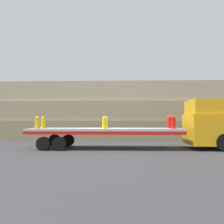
% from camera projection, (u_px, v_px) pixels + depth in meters
% --- Properties ---
extents(ground_plane, '(120.00, 120.00, 0.00)m').
position_uv_depth(ground_plane, '(105.00, 148.00, 13.99)').
color(ground_plane, '#38383A').
extents(rock_cliff, '(60.00, 3.30, 5.38)m').
position_uv_depth(rock_cliff, '(110.00, 111.00, 20.90)').
color(rock_cliff, gray).
rests_on(rock_cliff, ground_plane).
extents(truck_cab, '(2.63, 2.57, 3.09)m').
position_uv_depth(truck_cab, '(209.00, 125.00, 13.80)').
color(truck_cab, orange).
rests_on(truck_cab, ground_plane).
extents(flatbed_trailer, '(9.65, 2.53, 1.30)m').
position_uv_depth(flatbed_trailer, '(96.00, 132.00, 14.05)').
color(flatbed_trailer, '#B2B2B7').
rests_on(flatbed_trailer, ground_plane).
extents(fire_hydrant_yellow_near_0, '(0.35, 0.54, 0.77)m').
position_uv_depth(fire_hydrant_yellow_near_0, '(37.00, 123.00, 13.68)').
color(fire_hydrant_yellow_near_0, gold).
rests_on(fire_hydrant_yellow_near_0, flatbed_trailer).
extents(fire_hydrant_yellow_far_0, '(0.35, 0.54, 0.77)m').
position_uv_depth(fire_hydrant_yellow_far_0, '(43.00, 122.00, 14.74)').
color(fire_hydrant_yellow_far_0, gold).
rests_on(fire_hydrant_yellow_far_0, flatbed_trailer).
extents(fire_hydrant_yellow_near_1, '(0.35, 0.54, 0.77)m').
position_uv_depth(fire_hydrant_yellow_near_1, '(104.00, 123.00, 13.52)').
color(fire_hydrant_yellow_near_1, gold).
rests_on(fire_hydrant_yellow_near_1, flatbed_trailer).
extents(fire_hydrant_yellow_far_1, '(0.35, 0.54, 0.77)m').
position_uv_depth(fire_hydrant_yellow_far_1, '(106.00, 122.00, 14.58)').
color(fire_hydrant_yellow_far_1, gold).
rests_on(fire_hydrant_yellow_far_1, flatbed_trailer).
extents(fire_hydrant_red_near_2, '(0.35, 0.54, 0.77)m').
position_uv_depth(fire_hydrant_red_near_2, '(173.00, 123.00, 13.36)').
color(fire_hydrant_red_near_2, red).
rests_on(fire_hydrant_red_near_2, flatbed_trailer).
extents(fire_hydrant_red_far_2, '(0.35, 0.54, 0.77)m').
position_uv_depth(fire_hydrant_red_far_2, '(169.00, 122.00, 14.42)').
color(fire_hydrant_red_far_2, red).
rests_on(fire_hydrant_red_far_2, flatbed_trailer).
extents(cargo_strap_rear, '(0.05, 2.62, 0.01)m').
position_uv_depth(cargo_strap_rear, '(105.00, 116.00, 14.07)').
color(cargo_strap_rear, yellow).
rests_on(cargo_strap_rear, fire_hydrant_yellow_near_1).
extents(cargo_strap_middle, '(0.05, 2.62, 0.01)m').
position_uv_depth(cargo_strap_middle, '(171.00, 116.00, 13.91)').
color(cargo_strap_middle, yellow).
rests_on(cargo_strap_middle, fire_hydrant_red_near_2).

